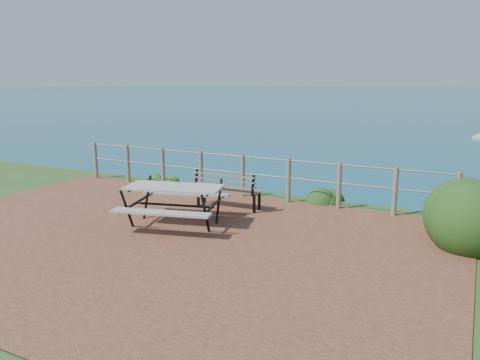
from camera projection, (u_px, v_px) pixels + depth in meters
name	position (u px, v px, depth m)	size (l,w,h in m)	color
ground	(157.00, 239.00, 8.18)	(10.00, 7.00, 0.12)	brown
ocean	(470.00, 85.00, 182.04)	(1200.00, 1200.00, 0.00)	#146F79
safety_railing	(243.00, 173.00, 10.97)	(9.40, 0.10, 1.00)	#6B5B4C
picnic_table	(174.00, 201.00, 8.82)	(1.92, 1.52, 0.76)	#A19C91
park_bench	(228.00, 184.00, 10.00)	(1.46, 0.40, 0.82)	brown
shrub_right_front	(475.00, 249.00, 7.74)	(1.53, 1.53, 2.16)	#154416
shrub_right_edge	(472.00, 222.00, 9.13)	(0.99, 0.99, 1.41)	#154416
shrub_lip_west	(164.00, 180.00, 12.92)	(0.68, 0.68, 0.39)	#224C1C
shrub_lip_east	(322.00, 200.00, 10.83)	(0.78, 0.78, 0.53)	#154416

